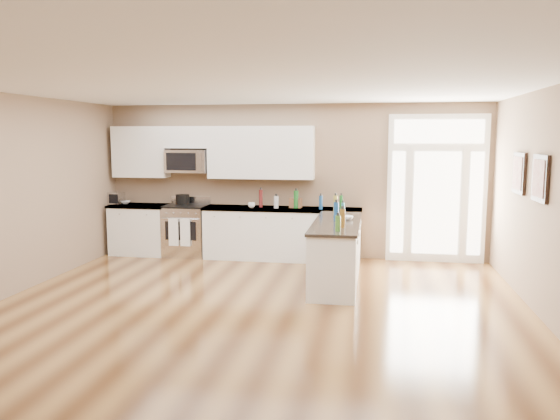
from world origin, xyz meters
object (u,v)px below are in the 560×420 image
peninsula_cabinet (336,254)px  stockpot (183,199)px  toaster_oven (116,198)px  kitchen_range (186,230)px

peninsula_cabinet → stockpot: size_ratio=8.98×
toaster_oven → stockpot: bearing=19.9°
stockpot → toaster_oven: (-1.28, -0.11, 0.01)m
peninsula_cabinet → kitchen_range: 3.23m
kitchen_range → toaster_oven: size_ratio=4.04×
peninsula_cabinet → kitchen_range: (-2.89, 1.45, 0.04)m
kitchen_range → stockpot: bearing=131.5°
peninsula_cabinet → stockpot: bearing=152.4°
stockpot → toaster_oven: bearing=-175.2°
peninsula_cabinet → kitchen_range: kitchen_range is taller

